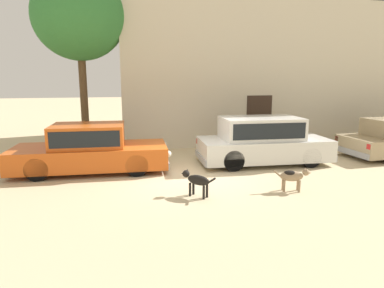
{
  "coord_description": "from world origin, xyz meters",
  "views": [
    {
      "loc": [
        -1.83,
        -9.59,
        2.88
      ],
      "look_at": [
        0.11,
        0.2,
        0.9
      ],
      "focal_mm": 32.01,
      "sensor_mm": 36.0,
      "label": 1
    }
  ],
  "objects_px": {
    "parked_sedan_nearest": "(90,148)",
    "stray_dog_spotted": "(196,180)",
    "stray_dog_tan": "(293,176)",
    "parked_sedan_second": "(262,140)",
    "acacia_tree_left": "(79,17)"
  },
  "relations": [
    {
      "from": "parked_sedan_nearest",
      "to": "stray_dog_spotted",
      "type": "relative_size",
      "value": 6.38
    },
    {
      "from": "stray_dog_tan",
      "to": "parked_sedan_nearest",
      "type": "bearing_deg",
      "value": 163.93
    },
    {
      "from": "stray_dog_tan",
      "to": "stray_dog_spotted",
      "type": "bearing_deg",
      "value": -168.82
    },
    {
      "from": "parked_sedan_second",
      "to": "stray_dog_spotted",
      "type": "distance_m",
      "value": 3.99
    },
    {
      "from": "parked_sedan_second",
      "to": "acacia_tree_left",
      "type": "bearing_deg",
      "value": 152.68
    },
    {
      "from": "parked_sedan_nearest",
      "to": "stray_dog_tan",
      "type": "xyz_separation_m",
      "value": [
        5.2,
        -2.97,
        -0.31
      ]
    },
    {
      "from": "parked_sedan_second",
      "to": "parked_sedan_nearest",
      "type": "bearing_deg",
      "value": -179.3
    },
    {
      "from": "acacia_tree_left",
      "to": "parked_sedan_second",
      "type": "bearing_deg",
      "value": -28.89
    },
    {
      "from": "stray_dog_tan",
      "to": "acacia_tree_left",
      "type": "xyz_separation_m",
      "value": [
        -5.64,
        6.19,
        4.63
      ]
    },
    {
      "from": "parked_sedan_nearest",
      "to": "stray_dog_tan",
      "type": "height_order",
      "value": "parked_sedan_nearest"
    },
    {
      "from": "parked_sedan_second",
      "to": "stray_dog_spotted",
      "type": "xyz_separation_m",
      "value": [
        -2.84,
        -2.78,
        -0.4
      ]
    },
    {
      "from": "parked_sedan_second",
      "to": "stray_dog_tan",
      "type": "relative_size",
      "value": 4.78
    },
    {
      "from": "stray_dog_spotted",
      "to": "acacia_tree_left",
      "type": "bearing_deg",
      "value": -17.83
    },
    {
      "from": "acacia_tree_left",
      "to": "parked_sedan_nearest",
      "type": "bearing_deg",
      "value": -82.29
    },
    {
      "from": "parked_sedan_nearest",
      "to": "stray_dog_tan",
      "type": "bearing_deg",
      "value": -28.09
    }
  ]
}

